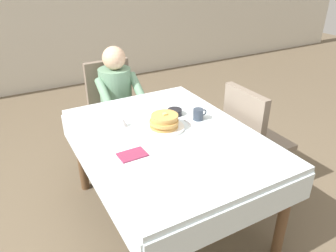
# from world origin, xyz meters

# --- Properties ---
(ground_plane) EXTENTS (14.00, 14.00, 0.00)m
(ground_plane) POSITION_xyz_m (0.00, 0.00, 0.00)
(ground_plane) COLOR brown
(dining_table_main) EXTENTS (1.12, 1.52, 0.74)m
(dining_table_main) POSITION_xyz_m (0.00, 0.00, 0.65)
(dining_table_main) COLOR silver
(dining_table_main) RESTS_ON ground
(chair_diner) EXTENTS (0.44, 0.45, 0.93)m
(chair_diner) POSITION_xyz_m (0.01, 1.17, 0.53)
(chair_diner) COLOR #7A6B5B
(chair_diner) RESTS_ON ground
(diner_person) EXTENTS (0.40, 0.43, 1.12)m
(diner_person) POSITION_xyz_m (0.01, 1.01, 0.67)
(diner_person) COLOR gray
(diner_person) RESTS_ON ground
(chair_right_side) EXTENTS (0.45, 0.44, 0.93)m
(chair_right_side) POSITION_xyz_m (0.77, 0.00, 0.53)
(chair_right_side) COLOR #7A6B5B
(chair_right_side) RESTS_ON ground
(plate_breakfast) EXTENTS (0.28, 0.28, 0.02)m
(plate_breakfast) POSITION_xyz_m (0.02, 0.09, 0.75)
(plate_breakfast) COLOR white
(plate_breakfast) RESTS_ON dining_table_main
(breakfast_stack) EXTENTS (0.21, 0.21, 0.10)m
(breakfast_stack) POSITION_xyz_m (0.01, 0.09, 0.80)
(breakfast_stack) COLOR tan
(breakfast_stack) RESTS_ON plate_breakfast
(cup_coffee) EXTENTS (0.11, 0.08, 0.08)m
(cup_coffee) POSITION_xyz_m (0.30, 0.09, 0.78)
(cup_coffee) COLOR #333D4C
(cup_coffee) RESTS_ON dining_table_main
(bowl_butter) EXTENTS (0.11, 0.11, 0.04)m
(bowl_butter) POSITION_xyz_m (0.19, 0.25, 0.76)
(bowl_butter) COLOR black
(bowl_butter) RESTS_ON dining_table_main
(syrup_pitcher) EXTENTS (0.08, 0.08, 0.07)m
(syrup_pitcher) POSITION_xyz_m (-0.23, 0.26, 0.78)
(syrup_pitcher) COLOR silver
(syrup_pitcher) RESTS_ON dining_table_main
(fork_left_of_plate) EXTENTS (0.03, 0.18, 0.00)m
(fork_left_of_plate) POSITION_xyz_m (-0.17, 0.07, 0.74)
(fork_left_of_plate) COLOR silver
(fork_left_of_plate) RESTS_ON dining_table_main
(knife_right_of_plate) EXTENTS (0.03, 0.20, 0.00)m
(knife_right_of_plate) POSITION_xyz_m (0.21, 0.07, 0.74)
(knife_right_of_plate) COLOR silver
(knife_right_of_plate) RESTS_ON dining_table_main
(spoon_near_edge) EXTENTS (0.15, 0.04, 0.00)m
(spoon_near_edge) POSITION_xyz_m (0.06, -0.22, 0.74)
(spoon_near_edge) COLOR silver
(spoon_near_edge) RESTS_ON dining_table_main
(napkin_folded) EXTENTS (0.17, 0.12, 0.01)m
(napkin_folded) POSITION_xyz_m (-0.32, -0.12, 0.74)
(napkin_folded) COLOR #8C2D4C
(napkin_folded) RESTS_ON dining_table_main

